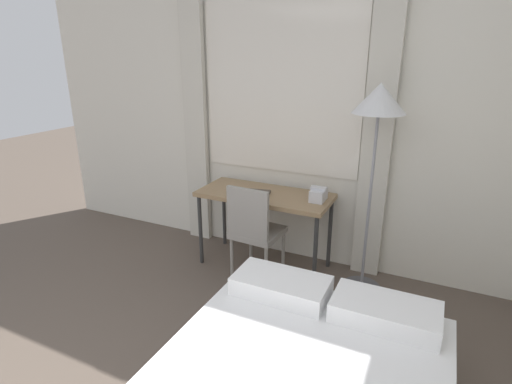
# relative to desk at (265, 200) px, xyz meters

# --- Properties ---
(wall_back_with_window) EXTENTS (5.42, 0.13, 2.70)m
(wall_back_with_window) POSITION_rel_desk_xyz_m (0.03, 0.34, 0.70)
(wall_back_with_window) COLOR silver
(wall_back_with_window) RESTS_ON ground_plane
(desk) EXTENTS (1.20, 0.53, 0.72)m
(desk) POSITION_rel_desk_xyz_m (0.00, 0.00, 0.00)
(desk) COLOR #937551
(desk) RESTS_ON ground_plane
(desk_chair) EXTENTS (0.42, 0.42, 0.87)m
(desk_chair) POSITION_rel_desk_xyz_m (0.02, -0.26, -0.17)
(desk_chair) COLOR gray
(desk_chair) RESTS_ON ground_plane
(standing_lamp) EXTENTS (0.39, 0.39, 1.71)m
(standing_lamp) POSITION_rel_desk_xyz_m (0.92, -0.03, 0.80)
(standing_lamp) COLOR #4C4C51
(standing_lamp) RESTS_ON ground_plane
(telephone) EXTENTS (0.13, 0.17, 0.12)m
(telephone) POSITION_rel_desk_xyz_m (0.49, 0.01, 0.12)
(telephone) COLOR silver
(telephone) RESTS_ON desk
(book) EXTENTS (0.28, 0.23, 0.02)m
(book) POSITION_rel_desk_xyz_m (-0.06, -0.08, 0.08)
(book) COLOR #4C4238
(book) RESTS_ON desk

